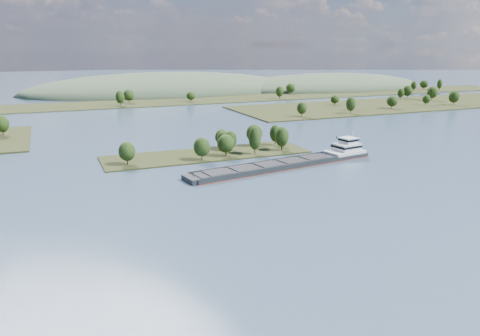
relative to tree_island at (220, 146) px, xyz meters
name	(u,v)px	position (x,y,z in m)	size (l,w,h in m)	color
ground	(259,189)	(-6.73, -59.21, -3.92)	(1800.00, 1800.00, 0.00)	#34435A
tree_island	(220,146)	(0.00, 0.00, 0.00)	(100.00, 30.00, 15.01)	black
right_bank	(408,103)	(225.32, 120.46, -2.85)	(320.00, 90.00, 14.98)	black
back_shoreline	(138,103)	(1.50, 220.51, -3.19)	(900.00, 60.00, 14.99)	black
hill_east	(330,88)	(253.27, 290.79, -3.92)	(260.00, 140.00, 36.00)	#354630
hill_west	(167,92)	(53.27, 320.79, -3.92)	(320.00, 160.00, 44.00)	#354630
cargo_barge	(295,161)	(23.40, -32.88, -2.33)	(93.87, 25.68, 12.62)	black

